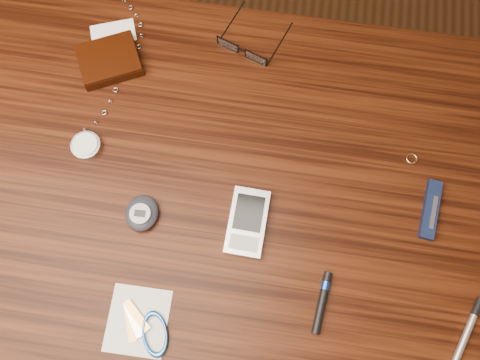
{
  "coord_description": "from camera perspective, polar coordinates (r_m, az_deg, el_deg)",
  "views": [
    {
      "loc": [
        0.09,
        -0.22,
        1.49
      ],
      "look_at": [
        0.05,
        0.01,
        0.76
      ],
      "focal_mm": 35.0,
      "sensor_mm": 36.0,
      "label": 1
    }
  ],
  "objects": [
    {
      "name": "eyeglasses",
      "position": [
        0.88,
        0.43,
        15.7
      ],
      "size": [
        0.13,
        0.13,
        0.02
      ],
      "color": "black",
      "rests_on": "desk"
    },
    {
      "name": "pocket_watch",
      "position": [
        0.84,
        -17.97,
        4.79
      ],
      "size": [
        0.09,
        0.36,
        0.02
      ],
      "color": "silver",
      "rests_on": "desk"
    },
    {
      "name": "pocket_knife",
      "position": [
        0.82,
        22.21,
        -3.37
      ],
      "size": [
        0.03,
        0.1,
        0.01
      ],
      "color": "#111D38",
      "rests_on": "desk"
    },
    {
      "name": "silver_pen",
      "position": [
        0.81,
        25.99,
        -16.24
      ],
      "size": [
        0.06,
        0.12,
        0.01
      ],
      "color": "silver",
      "rests_on": "desk"
    },
    {
      "name": "wallet_and_card",
      "position": [
        0.89,
        -15.63,
        13.94
      ],
      "size": [
        0.13,
        0.16,
        0.02
      ],
      "color": "black",
      "rests_on": "desk"
    },
    {
      "name": "pedometer",
      "position": [
        0.77,
        -11.87,
        -3.98
      ],
      "size": [
        0.06,
        0.06,
        0.03
      ],
      "color": "black",
      "rests_on": "desk"
    },
    {
      "name": "black_blue_pen",
      "position": [
        0.75,
        10.01,
        -14.25
      ],
      "size": [
        0.02,
        0.09,
        0.01
      ],
      "color": "black",
      "rests_on": "desk"
    },
    {
      "name": "notepad_keys",
      "position": [
        0.75,
        -11.31,
        -17.24
      ],
      "size": [
        0.11,
        0.1,
        0.01
      ],
      "color": "white",
      "rests_on": "desk"
    },
    {
      "name": "ground",
      "position": [
        1.51,
        -1.96,
        -8.82
      ],
      "size": [
        3.8,
        3.8,
        0.0
      ],
      "primitive_type": "plane",
      "color": "#472814",
      "rests_on": "ground"
    },
    {
      "name": "pda_phone",
      "position": [
        0.75,
        0.9,
        -5.15
      ],
      "size": [
        0.06,
        0.11,
        0.02
      ],
      "color": "#AFAFB4",
      "rests_on": "desk"
    },
    {
      "name": "desk",
      "position": [
        0.88,
        -3.34,
        -2.23
      ],
      "size": [
        1.0,
        0.7,
        0.75
      ],
      "color": "#331408",
      "rests_on": "ground"
    },
    {
      "name": "gold_ring",
      "position": [
        0.84,
        20.2,
        2.46
      ],
      "size": [
        0.03,
        0.03,
        0.0
      ],
      "primitive_type": "torus",
      "rotation": [
        0.0,
        0.0,
        0.37
      ],
      "color": "#E6AC69",
      "rests_on": "desk"
    }
  ]
}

